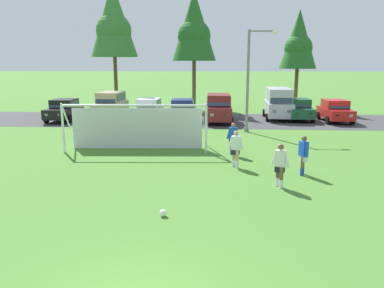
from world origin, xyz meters
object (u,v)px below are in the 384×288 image
Objects in this scene: player_striker_near at (280,166)px; parked_car_slot_center_left at (149,109)px; player_midfield_center at (233,139)px; street_lamp at (251,80)px; player_winger_left at (236,149)px; player_defender_far at (303,155)px; parked_car_slot_center_right at (219,108)px; soccer_goal at (137,125)px; parked_car_slot_center at (182,110)px; soccer_ball at (163,213)px; parked_car_slot_right at (278,103)px; parked_car_slot_left at (111,104)px; parked_car_slot_far_right at (298,109)px; parked_car_slot_end at (335,111)px; parked_car_slot_far_left at (64,110)px.

parked_car_slot_center_left is (-7.87, 16.80, 0.05)m from player_striker_near.
street_lamp reaches higher than player_midfield_center.
parked_car_slot_center_left is at bearing 146.61° from street_lamp.
parked_car_slot_center_left reaches higher than player_winger_left.
player_defender_far is 0.39× the size of parked_car_slot_center_left.
parked_car_slot_center_right is at bearing 116.11° from street_lamp.
soccer_goal is 1.77× the size of parked_car_slot_center.
parked_car_slot_center_left is at bearing 114.28° from player_winger_left.
parked_car_slot_right reaches higher than soccer_ball.
soccer_ball is at bearing -70.60° from parked_car_slot_left.
parked_car_slot_right is (7.78, 1.67, 0.47)m from parked_car_slot_center.
parked_car_slot_center_left is (-6.37, 14.11, 0.05)m from player_winger_left.
player_winger_left is 15.92m from parked_car_slot_right.
parked_car_slot_center_right reaches higher than parked_car_slot_far_right.
soccer_ball is at bearing -111.64° from parked_car_slot_far_right.
player_striker_near is at bearing -60.77° from player_winger_left.
player_striker_near is 17.14m from parked_car_slot_center.
street_lamp is at bearing 81.54° from player_winger_left.
soccer_goal reaches higher than parked_car_slot_left.
player_striker_near is 16.09m from parked_car_slot_center_right.
parked_car_slot_center_right is at bearing -8.72° from parked_car_slot_center.
parked_car_slot_right is at bearing 81.51° from player_striker_near.
soccer_ball is at bearing -104.29° from street_lamp.
soccer_ball is 20.27m from parked_car_slot_center_left.
player_winger_left is 0.35× the size of parked_car_slot_left.
parked_car_slot_center is 0.88× the size of parked_car_slot_right.
parked_car_slot_center_right is 9.18m from parked_car_slot_end.
player_striker_near is at bearing -125.64° from player_defender_far.
street_lamp reaches higher than parked_car_slot_center.
parked_car_slot_left is (-9.76, 12.90, 0.29)m from player_midfield_center.
player_midfield_center is 0.25× the size of street_lamp.
soccer_goal is at bearing -51.18° from parked_car_slot_far_left.
parked_car_slot_far_left is at bearing 140.03° from player_midfield_center.
parked_car_slot_center_left is 0.87× the size of parked_car_slot_right.
street_lamp is at bearing -33.39° from parked_car_slot_center_left.
player_striker_near is at bearing -72.74° from parked_car_slot_center.
soccer_goal reaches higher than parked_car_slot_center_left.
soccer_goal reaches higher than player_midfield_center.
soccer_goal is 1.61× the size of parked_car_slot_left.
parked_car_slot_far_right is (4.24, 17.51, 0.05)m from player_striker_near.
player_striker_near is at bearing -89.21° from street_lamp.
parked_car_slot_end is (4.23, -1.34, -0.47)m from parked_car_slot_right.
soccer_ball is 22.15m from parked_car_slot_far_right.
street_lamp is at bearing -63.89° from parked_car_slot_center_right.
parked_car_slot_center_left is (-3.95, 19.87, 0.77)m from soccer_ball.
parked_car_slot_far_left is (-13.03, 13.16, 0.05)m from player_winger_left.
soccer_goal is 15.83m from parked_car_slot_far_right.
parked_car_slot_center_right is (-0.72, 13.24, 0.29)m from player_winger_left.
parked_car_slot_far_right is at bearing 68.83° from player_winger_left.
street_lamp is at bearing 90.79° from player_striker_near.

